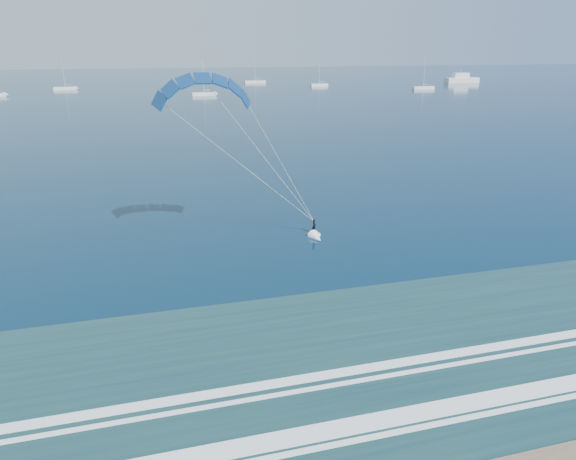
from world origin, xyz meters
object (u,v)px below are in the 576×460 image
Objects in this scene: kitesurfer_rig at (261,154)px; motor_yacht at (461,79)px; sailboat_4 at (255,82)px; sailboat_6 at (423,88)px; sailboat_3 at (204,94)px; sailboat_5 at (319,85)px; sailboat_2 at (65,88)px.

kitesurfer_rig reaches higher than motor_yacht.
motor_yacht is at bearing -14.13° from sailboat_4.
sailboat_4 is 82.51m from sailboat_6.
sailboat_3 is 91.51m from sailboat_6.
sailboat_5 is at bearing -175.92° from motor_yacht.
sailboat_3 is 1.13× the size of sailboat_5.
sailboat_6 reaches higher than motor_yacht.
kitesurfer_rig reaches higher than sailboat_6.
sailboat_5 is (54.79, 33.36, -0.01)m from sailboat_3.
sailboat_2 is 147.60m from sailboat_6.
kitesurfer_rig is 1.34× the size of sailboat_2.
kitesurfer_rig is 0.95× the size of motor_yacht.
sailboat_3 is at bearing 85.48° from kitesurfer_rig.
kitesurfer_rig is 151.28m from sailboat_3.
sailboat_3 is 0.96× the size of sailboat_6.
kitesurfer_rig is at bearing -94.52° from sailboat_3.
kitesurfer_rig reaches higher than sailboat_5.
sailboat_5 is at bearing 143.37° from sailboat_6.
sailboat_6 is (36.50, -27.13, 0.01)m from sailboat_5.
sailboat_3 reaches higher than sailboat_5.
sailboat_2 is 1.13× the size of sailboat_5.
sailboat_5 is 45.48m from sailboat_6.
sailboat_5 reaches higher than motor_yacht.
kitesurfer_rig is 1.52× the size of sailboat_5.
sailboat_5 is at bearing -52.76° from sailboat_4.
motor_yacht is at bearing -1.05° from sailboat_2.
kitesurfer_rig is 196.96m from sailboat_2.
sailboat_4 is at bearing 165.87° from motor_yacht.
sailboat_5 is (66.69, 183.99, -7.55)m from kitesurfer_rig.
sailboat_6 is at bearing 3.90° from sailboat_3.
kitesurfer_rig is 218.68m from sailboat_4.
sailboat_4 reaches higher than sailboat_5.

